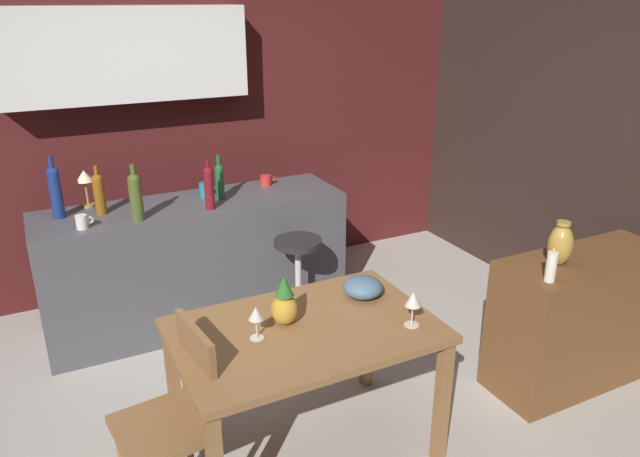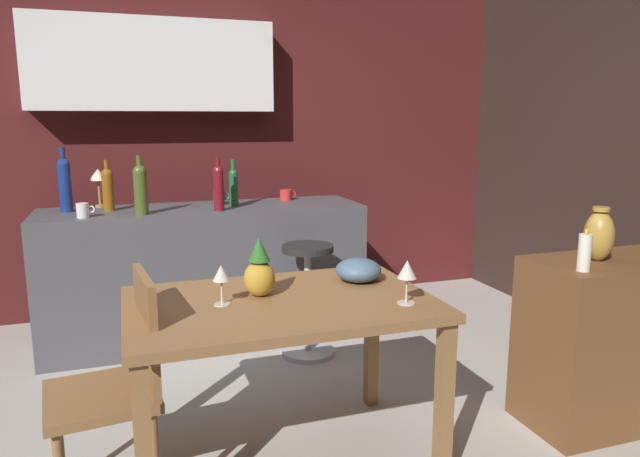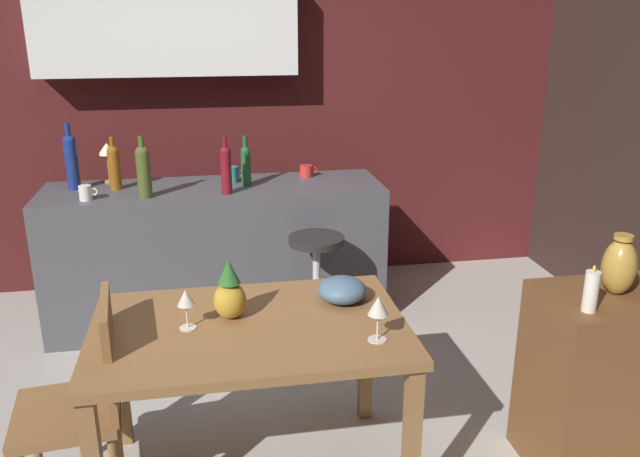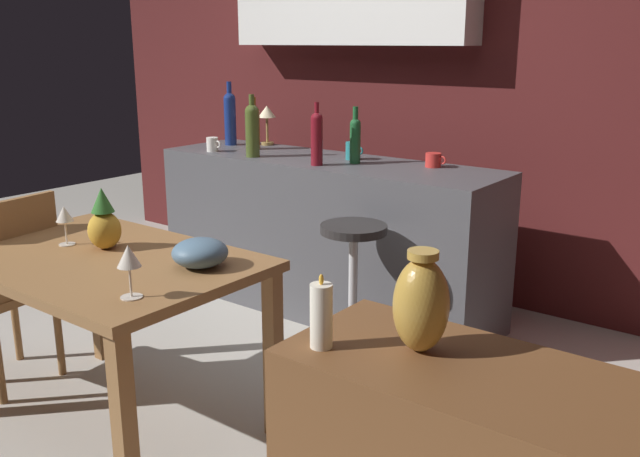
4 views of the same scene
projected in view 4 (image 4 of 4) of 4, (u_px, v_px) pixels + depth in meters
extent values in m
plane|color=#B7B2A8|center=(154.00, 398.00, 3.12)|extent=(9.00, 9.00, 0.00)
cube|color=#4C1919|center=(402.00, 83.00, 4.39)|extent=(5.20, 0.10, 2.60)
cube|color=olive|center=(101.00, 261.00, 2.72)|extent=(1.26, 0.82, 0.04)
cube|color=olive|center=(98.00, 292.00, 3.43)|extent=(0.06, 0.06, 0.70)
cube|color=olive|center=(273.00, 354.00, 2.75)|extent=(0.06, 0.06, 0.70)
cube|color=olive|center=(125.00, 433.00, 2.20)|extent=(0.06, 0.06, 0.70)
cube|color=#4C4C51|center=(325.00, 235.00, 4.08)|extent=(2.10, 0.60, 0.90)
cube|color=olive|center=(1.00, 291.00, 3.17)|extent=(0.44, 0.44, 0.04)
cube|color=olive|center=(21.00, 249.00, 3.02)|extent=(0.07, 0.38, 0.45)
cylinder|color=olive|center=(15.00, 320.00, 3.45)|extent=(0.04, 0.04, 0.43)
cylinder|color=olive|center=(58.00, 333.00, 3.29)|extent=(0.04, 0.04, 0.43)
cylinder|color=#262323|center=(354.00, 229.00, 3.29)|extent=(0.32, 0.32, 0.04)
cylinder|color=silver|center=(353.00, 297.00, 3.38)|extent=(0.04, 0.04, 0.67)
cylinder|color=silver|center=(352.00, 359.00, 3.47)|extent=(0.34, 0.34, 0.03)
cylinder|color=silver|center=(67.00, 244.00, 2.86)|extent=(0.07, 0.07, 0.00)
cylinder|color=silver|center=(66.00, 233.00, 2.85)|extent=(0.01, 0.01, 0.10)
cone|color=silver|center=(64.00, 214.00, 2.83)|extent=(0.07, 0.07, 0.06)
cylinder|color=silver|center=(132.00, 297.00, 2.27)|extent=(0.07, 0.07, 0.00)
cylinder|color=silver|center=(130.00, 282.00, 2.26)|extent=(0.01, 0.01, 0.10)
cone|color=silver|center=(129.00, 256.00, 2.24)|extent=(0.08, 0.08, 0.07)
ellipsoid|color=gold|center=(105.00, 230.00, 2.79)|extent=(0.13, 0.13, 0.15)
cone|color=#2D6B28|center=(102.00, 200.00, 2.76)|extent=(0.09, 0.09, 0.10)
ellipsoid|color=slate|center=(200.00, 253.00, 2.57)|extent=(0.21, 0.21, 0.11)
cylinder|color=#8C5114|center=(254.00, 131.00, 4.31)|extent=(0.07, 0.07, 0.23)
sphere|color=#8C5114|center=(254.00, 112.00, 4.28)|extent=(0.07, 0.07, 0.07)
cylinder|color=#8C5114|center=(254.00, 103.00, 4.26)|extent=(0.03, 0.03, 0.07)
cylinder|color=#1E592D|center=(355.00, 144.00, 3.81)|extent=(0.06, 0.06, 0.22)
sphere|color=#1E592D|center=(355.00, 124.00, 3.78)|extent=(0.06, 0.06, 0.06)
cylinder|color=#1E592D|center=(356.00, 114.00, 3.77)|extent=(0.03, 0.03, 0.08)
cylinder|color=navy|center=(230.00, 122.00, 4.48)|extent=(0.08, 0.08, 0.30)
sphere|color=navy|center=(229.00, 99.00, 4.44)|extent=(0.08, 0.08, 0.08)
cylinder|color=navy|center=(229.00, 88.00, 4.42)|extent=(0.03, 0.03, 0.09)
cylinder|color=#475623|center=(252.00, 134.00, 4.02)|extent=(0.08, 0.08, 0.26)
sphere|color=#475623|center=(252.00, 112.00, 3.98)|extent=(0.08, 0.08, 0.08)
cylinder|color=#475623|center=(252.00, 101.00, 3.97)|extent=(0.03, 0.03, 0.07)
cylinder|color=maroon|center=(317.00, 142.00, 3.74)|extent=(0.07, 0.07, 0.25)
sphere|color=maroon|center=(317.00, 119.00, 3.71)|extent=(0.07, 0.07, 0.07)
cylinder|color=maroon|center=(317.00, 109.00, 3.70)|extent=(0.02, 0.02, 0.07)
cylinder|color=teal|center=(352.00, 151.00, 3.95)|extent=(0.08, 0.08, 0.10)
torus|color=teal|center=(360.00, 151.00, 3.92)|extent=(0.05, 0.01, 0.05)
cylinder|color=red|center=(433.00, 160.00, 3.71)|extent=(0.08, 0.08, 0.08)
torus|color=red|center=(442.00, 160.00, 3.68)|extent=(0.05, 0.01, 0.05)
cylinder|color=white|center=(212.00, 144.00, 4.24)|extent=(0.07, 0.07, 0.09)
torus|color=white|center=(218.00, 144.00, 4.21)|extent=(0.05, 0.01, 0.05)
cylinder|color=#A58447|center=(267.00, 143.00, 4.51)|extent=(0.08, 0.08, 0.02)
cylinder|color=#A58447|center=(267.00, 130.00, 4.49)|extent=(0.02, 0.02, 0.16)
cone|color=beige|center=(267.00, 111.00, 4.46)|extent=(0.12, 0.12, 0.07)
cylinder|color=white|center=(321.00, 316.00, 1.70)|extent=(0.06, 0.06, 0.16)
ellipsoid|color=yellow|center=(321.00, 280.00, 1.67)|extent=(0.01, 0.01, 0.03)
ellipsoid|color=#B78C38|center=(421.00, 305.00, 1.67)|extent=(0.14, 0.14, 0.24)
cylinder|color=#B78C38|center=(423.00, 255.00, 1.64)|extent=(0.08, 0.08, 0.02)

